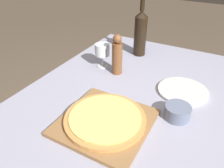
% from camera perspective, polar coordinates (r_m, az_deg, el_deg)
% --- Properties ---
extents(dining_table, '(0.98, 1.64, 0.75)m').
position_cam_1_polar(dining_table, '(1.06, 1.07, -9.50)').
color(dining_table, '#9393A8').
rests_on(dining_table, ground_plane).
extents(cutting_board, '(0.36, 0.36, 0.02)m').
position_cam_1_polar(cutting_board, '(0.92, -1.79, -9.94)').
color(cutting_board, olive).
rests_on(cutting_board, dining_table).
extents(pizza, '(0.34, 0.34, 0.02)m').
position_cam_1_polar(pizza, '(0.90, -1.81, -8.99)').
color(pizza, '#C68947').
rests_on(pizza, cutting_board).
extents(wine_bottle, '(0.08, 0.08, 0.37)m').
position_cam_1_polar(wine_bottle, '(1.44, 7.43, 13.12)').
color(wine_bottle, black).
rests_on(wine_bottle, dining_table).
extents(pepper_mill, '(0.06, 0.06, 0.23)m').
position_cam_1_polar(pepper_mill, '(1.22, 1.34, 7.44)').
color(pepper_mill, brown).
rests_on(pepper_mill, dining_table).
extents(wine_glass, '(0.09, 0.09, 0.14)m').
position_cam_1_polar(wine_glass, '(1.29, -2.56, 8.74)').
color(wine_glass, silver).
rests_on(wine_glass, dining_table).
extents(small_bowl, '(0.11, 0.11, 0.06)m').
position_cam_1_polar(small_bowl, '(0.98, 16.70, -6.98)').
color(small_bowl, slate).
rests_on(small_bowl, dining_table).
extents(dinner_plate, '(0.25, 0.25, 0.01)m').
position_cam_1_polar(dinner_plate, '(1.16, 17.99, -1.71)').
color(dinner_plate, silver).
rests_on(dinner_plate, dining_table).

